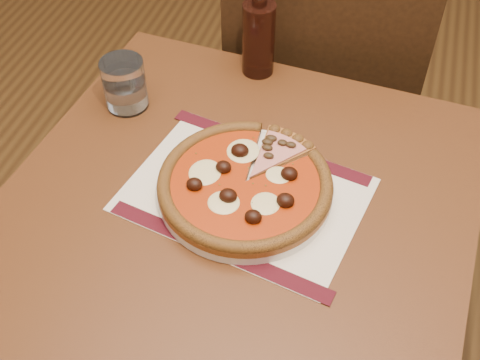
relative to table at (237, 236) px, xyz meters
The scene contains 8 objects.
table is the anchor object (origin of this frame).
chair_far 0.60m from the table, 84.73° to the left, with size 0.48×0.48×0.97m.
placemat 0.10m from the table, 56.18° to the left, with size 0.40×0.29×0.00m, color silver.
plate 0.11m from the table, 56.18° to the left, with size 0.30×0.30×0.02m, color white.
pizza 0.13m from the table, 55.86° to the left, with size 0.30×0.30×0.04m.
ham_slice 0.17m from the table, 58.60° to the left, with size 0.10×0.14×0.02m.
water_glass 0.37m from the table, 146.86° to the left, with size 0.08×0.08×0.10m, color white.
bottle 0.42m from the table, 99.30° to the left, with size 0.07×0.07×0.23m.
Camera 1 is at (-0.36, -1.58, 1.54)m, focal length 45.00 mm.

